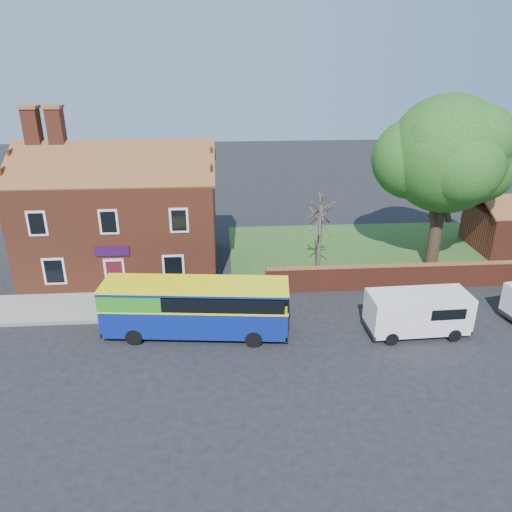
{
  "coord_description": "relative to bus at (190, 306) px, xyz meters",
  "views": [
    {
      "loc": [
        -0.48,
        -20.1,
        13.84
      ],
      "look_at": [
        1.29,
        5.0,
        3.27
      ],
      "focal_mm": 35.0,
      "sensor_mm": 36.0,
      "label": 1
    }
  ],
  "objects": [
    {
      "name": "van_near",
      "position": [
        11.71,
        -0.74,
        -0.37
      ],
      "size": [
        5.21,
        2.29,
        2.26
      ],
      "rotation": [
        0.0,
        0.0,
        0.03
      ],
      "color": "white",
      "rests_on": "ground"
    },
    {
      "name": "ground",
      "position": [
        2.27,
        -2.55,
        -1.64
      ],
      "size": [
        120.0,
        120.0,
        0.0
      ],
      "primitive_type": "plane",
      "color": "black",
      "rests_on": "ground"
    },
    {
      "name": "pavement",
      "position": [
        -4.73,
        3.2,
        -1.58
      ],
      "size": [
        18.0,
        3.5,
        0.12
      ],
      "primitive_type": "cube",
      "color": "gray",
      "rests_on": "ground"
    },
    {
      "name": "bare_tree",
      "position": [
        7.93,
        6.79,
        1.04
      ],
      "size": [
        1.96,
        2.33,
        5.22
      ],
      "color": "#4C4238",
      "rests_on": "ground"
    },
    {
      "name": "grass_strip",
      "position": [
        15.27,
        10.45,
        -1.62
      ],
      "size": [
        26.0,
        12.0,
        0.04
      ],
      "primitive_type": "cube",
      "color": "#426B28",
      "rests_on": "ground"
    },
    {
      "name": "large_tree",
      "position": [
        15.98,
        7.78,
        5.79
      ],
      "size": [
        9.3,
        7.36,
        11.34
      ],
      "color": "black",
      "rests_on": "ground"
    },
    {
      "name": "shop_building",
      "position": [
        -4.75,
        8.94,
        1.78
      ],
      "size": [
        12.3,
        8.13,
        10.5
      ],
      "color": "brown",
      "rests_on": "ground"
    },
    {
      "name": "boundary_wall",
      "position": [
        15.27,
        4.45,
        -0.82
      ],
      "size": [
        22.0,
        0.38,
        1.6
      ],
      "color": "maroon",
      "rests_on": "ground"
    },
    {
      "name": "kerb",
      "position": [
        -4.73,
        1.45,
        -1.57
      ],
      "size": [
        18.0,
        0.15,
        0.14
      ],
      "primitive_type": "cube",
      "color": "slate",
      "rests_on": "ground"
    },
    {
      "name": "bus",
      "position": [
        0.0,
        0.0,
        0.0
      ],
      "size": [
        9.62,
        3.35,
        2.88
      ],
      "rotation": [
        0.0,
        0.0,
        -0.1
      ],
      "color": "navy",
      "rests_on": "ground"
    }
  ]
}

